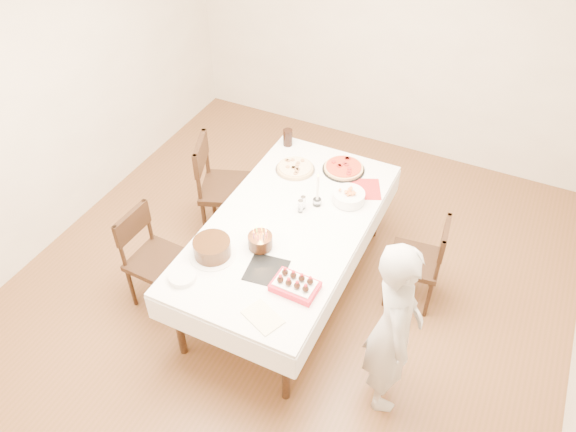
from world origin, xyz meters
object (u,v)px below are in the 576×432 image
at_px(chair_right_savory, 415,261).
at_px(pizza_pepperoni, 344,168).
at_px(chair_left_savory, 228,188).
at_px(pizza_white, 295,168).
at_px(chair_left_dessert, 158,261).
at_px(cola_glass, 288,137).
at_px(birthday_cake, 260,238).
at_px(pasta_bowl, 349,197).
at_px(dining_table, 288,257).
at_px(strawberry_box, 295,285).
at_px(person, 394,328).
at_px(taper_candle, 318,189).
at_px(layer_cake, 212,248).

relative_size(chair_right_savory, pizza_pepperoni, 2.32).
distance_m(chair_left_savory, pizza_white, 0.66).
xyz_separation_m(chair_left_dessert, cola_glass, (0.42, 1.50, 0.39)).
bearing_deg(birthday_cake, pasta_bowl, 62.90).
distance_m(dining_table, pizza_pepperoni, 0.92).
xyz_separation_m(chair_left_dessert, birthday_cake, (0.81, 0.23, 0.40)).
bearing_deg(pasta_bowl, strawberry_box, -89.54).
distance_m(chair_left_savory, chair_left_dessert, 0.98).
height_order(chair_left_savory, strawberry_box, chair_left_savory).
bearing_deg(chair_left_dessert, dining_table, -145.41).
bearing_deg(pizza_pepperoni, pasta_bowl, -62.87).
relative_size(person, pizza_pepperoni, 3.98).
xyz_separation_m(pasta_bowl, cola_glass, (-0.79, 0.50, 0.03)).
bearing_deg(birthday_cake, taper_candle, 73.59).
relative_size(pizza_pepperoni, pasta_bowl, 1.42).
relative_size(pizza_white, pizza_pepperoni, 0.93).
bearing_deg(layer_cake, taper_candle, 61.38).
distance_m(chair_left_savory, cola_glass, 0.71).
height_order(cola_glass, birthday_cake, birthday_cake).
height_order(layer_cake, strawberry_box, layer_cake).
relative_size(pasta_bowl, taper_candle, 0.81).
relative_size(chair_left_dessert, cola_glass, 5.57).
bearing_deg(pizza_pepperoni, strawberry_box, -81.91).
relative_size(dining_table, pizza_pepperoni, 5.85).
distance_m(person, cola_glass, 2.15).
bearing_deg(chair_left_savory, taper_candle, 150.96).
xyz_separation_m(taper_candle, layer_cake, (-0.46, -0.84, -0.09)).
height_order(person, layer_cake, person).
xyz_separation_m(chair_left_savory, pasta_bowl, (1.13, 0.02, 0.30)).
bearing_deg(layer_cake, pizza_pepperoni, 70.56).
height_order(pizza_pepperoni, cola_glass, cola_glass).
height_order(pizza_white, pizza_pepperoni, same).
distance_m(dining_table, pasta_bowl, 0.70).
distance_m(taper_candle, strawberry_box, 0.91).
height_order(chair_right_savory, layer_cake, layer_cake).
height_order(chair_left_savory, chair_left_dessert, chair_left_savory).
xyz_separation_m(chair_left_savory, chair_left_dessert, (-0.07, -0.98, -0.06)).
height_order(chair_left_savory, person, person).
height_order(person, strawberry_box, person).
bearing_deg(chair_right_savory, chair_left_dessert, -160.06).
bearing_deg(dining_table, strawberry_box, -59.97).
relative_size(dining_table, cola_glass, 13.47).
height_order(chair_right_savory, pizza_pepperoni, chair_right_savory).
xyz_separation_m(taper_candle, birthday_cake, (-0.18, -0.62, -0.06)).
bearing_deg(layer_cake, chair_left_savory, 115.52).
bearing_deg(chair_right_savory, pasta_bowl, 165.88).
bearing_deg(chair_right_savory, layer_cake, -151.64).
relative_size(chair_left_dessert, strawberry_box, 2.82).
distance_m(chair_left_dessert, taper_candle, 1.39).
height_order(dining_table, layer_cake, layer_cake).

